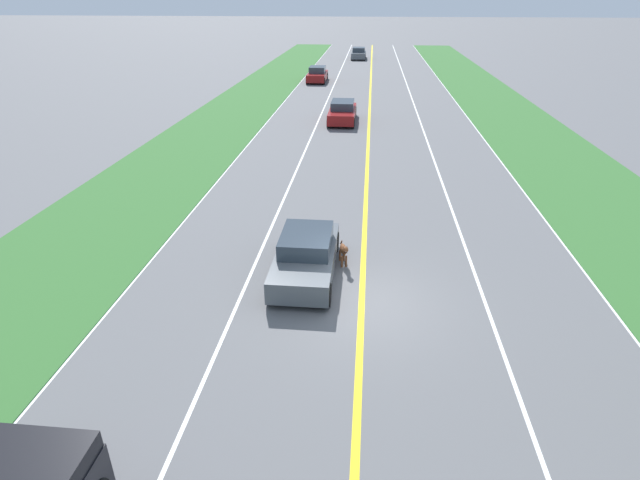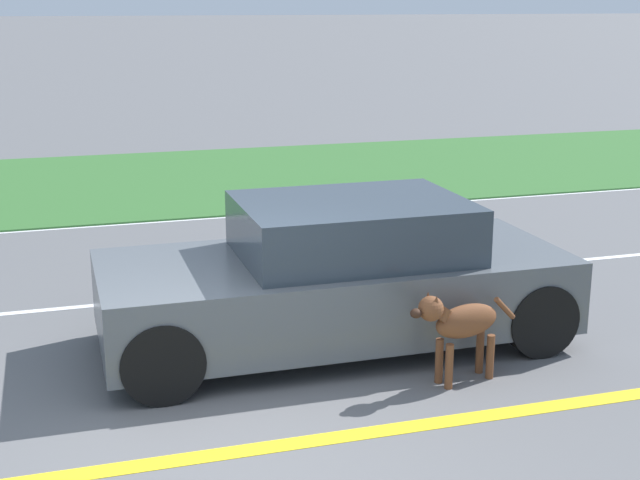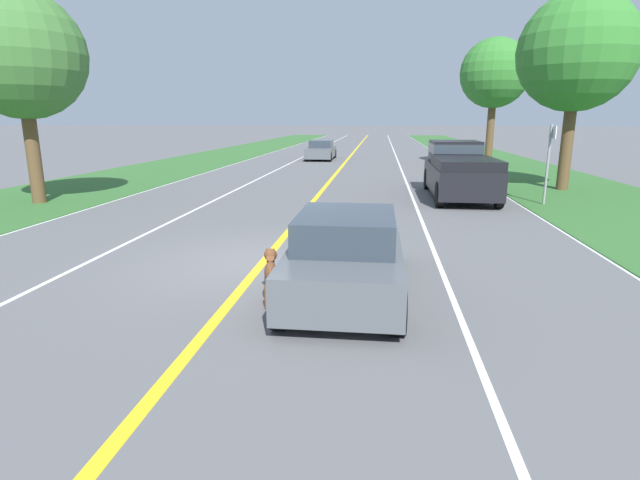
{
  "view_description": "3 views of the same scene",
  "coord_description": "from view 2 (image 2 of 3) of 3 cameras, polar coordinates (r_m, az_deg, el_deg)",
  "views": [
    {
      "loc": [
        0.02,
        12.02,
        7.88
      ],
      "look_at": [
        1.35,
        -1.54,
        1.14
      ],
      "focal_mm": 28.0,
      "sensor_mm": 36.0,
      "label": 1
    },
    {
      "loc": [
        -5.59,
        0.97,
        3.07
      ],
      "look_at": [
        1.26,
        -1.11,
        1.15
      ],
      "focal_mm": 50.0,
      "sensor_mm": 36.0,
      "label": 2
    },
    {
      "loc": [
        2.28,
        -9.35,
        2.81
      ],
      "look_at": [
        1.37,
        -1.71,
        0.93
      ],
      "focal_mm": 28.0,
      "sensor_mm": 36.0,
      "label": 3
    }
  ],
  "objects": [
    {
      "name": "lane_edge_line_right",
      "position": [
        13.0,
        -12.13,
        1.04
      ],
      "size": [
        0.14,
        160.0,
        0.01
      ],
      "primitive_type": "cube",
      "color": "white",
      "rests_on": "ground"
    },
    {
      "name": "ego_car",
      "position": [
        8.12,
        1.17,
        -2.42
      ],
      "size": [
        1.81,
        4.22,
        1.35
      ],
      "color": "#51565B",
      "rests_on": "ground"
    },
    {
      "name": "centre_divider_line",
      "position": [
        6.45,
        -6.4,
        -13.45
      ],
      "size": [
        0.18,
        160.0,
        0.01
      ],
      "primitive_type": "cube",
      "color": "yellow",
      "rests_on": "ground"
    },
    {
      "name": "dog",
      "position": [
        7.41,
        8.88,
        -5.28
      ],
      "size": [
        0.36,
        1.06,
        0.82
      ],
      "rotation": [
        0.0,
        0.0,
        0.21
      ],
      "color": "brown",
      "rests_on": "ground"
    },
    {
      "name": "grass_verge_right",
      "position": [
        15.92,
        -13.1,
        3.57
      ],
      "size": [
        6.0,
        160.0,
        0.03
      ],
      "primitive_type": "cube",
      "color": "#33662D",
      "rests_on": "ground"
    },
    {
      "name": "lane_dash_same_dir",
      "position": [
        9.65,
        -10.26,
        -3.76
      ],
      "size": [
        0.1,
        160.0,
        0.01
      ],
      "primitive_type": "cube",
      "color": "white",
      "rests_on": "ground"
    },
    {
      "name": "ground_plane",
      "position": [
        6.46,
        -6.4,
        -13.48
      ],
      "size": [
        400.0,
        400.0,
        0.0
      ],
      "primitive_type": "plane",
      "color": "#5B5B5E"
    }
  ]
}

